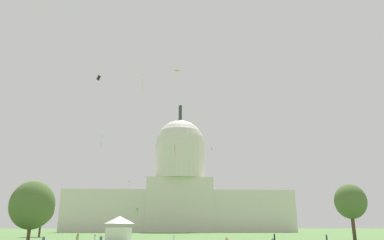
# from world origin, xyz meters

# --- Properties ---
(capitol_building) EXTENTS (117.54, 26.38, 68.08)m
(capitol_building) POSITION_xyz_m (2.29, 165.52, 21.52)
(capitol_building) COLOR beige
(capitol_building) RESTS_ON ground_plane
(event_tent) EXTENTS (5.74, 5.65, 5.42)m
(event_tent) POSITION_xyz_m (-14.19, 58.75, 2.68)
(event_tent) COLOR white
(event_tent) RESTS_ON ground_plane
(tree_west_far) EXTENTS (7.88, 7.30, 12.71)m
(tree_west_far) POSITION_xyz_m (-41.22, 86.51, 8.18)
(tree_west_far) COLOR brown
(tree_west_far) RESTS_ON ground_plane
(tree_west_near) EXTENTS (8.83, 7.36, 11.46)m
(tree_west_near) POSITION_xyz_m (-28.28, 42.08, 6.98)
(tree_west_near) COLOR brown
(tree_west_near) RESTS_ON ground_plane
(tree_east_near) EXTENTS (8.44, 8.18, 12.72)m
(tree_east_near) POSITION_xyz_m (39.45, 55.31, 8.68)
(tree_east_near) COLOR #4C3823
(tree_east_near) RESTS_ON ground_plane
(person_white_edge_west) EXTENTS (0.52, 0.52, 1.62)m
(person_white_edge_west) POSITION_xyz_m (-16.80, 44.73, 0.74)
(person_white_edge_west) COLOR silver
(person_white_edge_west) RESTS_ON ground_plane
(person_navy_back_right) EXTENTS (0.45, 0.45, 1.63)m
(person_navy_back_right) POSITION_xyz_m (29.05, 46.10, 0.76)
(person_navy_back_right) COLOR navy
(person_navy_back_right) RESTS_ON ground_plane
(person_olive_front_center) EXTENTS (0.56, 0.56, 1.69)m
(person_olive_front_center) POSITION_xyz_m (-23.08, 57.66, 0.77)
(person_olive_front_center) COLOR olive
(person_olive_front_center) RESTS_ON ground_plane
(person_black_back_left) EXTENTS (0.42, 0.42, 1.67)m
(person_black_back_left) POSITION_xyz_m (20.70, 54.41, 0.78)
(person_black_back_left) COLOR black
(person_black_back_left) RESTS_ON ground_plane
(person_white_lawn_far_left) EXTENTS (0.47, 0.47, 1.60)m
(person_white_lawn_far_left) POSITION_xyz_m (-1.77, 42.80, 0.74)
(person_white_lawn_far_left) COLOR silver
(person_white_lawn_far_left) RESTS_ON ground_plane
(kite_pink_high) EXTENTS (0.62, 0.53, 4.25)m
(kite_pink_high) POSITION_xyz_m (15.71, 131.12, 35.86)
(kite_pink_high) COLOR pink
(kite_green_low) EXTENTS (0.78, 0.78, 2.75)m
(kite_green_low) POSITION_xyz_m (-14.33, 106.54, 8.82)
(kite_green_low) COLOR green
(kite_black_high) EXTENTS (0.95, 0.67, 1.21)m
(kite_black_high) POSITION_xyz_m (-19.64, 50.53, 36.31)
(kite_black_high) COLOR black
(kite_gold_high) EXTENTS (1.84, 1.09, 0.37)m
(kite_gold_high) POSITION_xyz_m (-1.08, 81.86, 51.65)
(kite_gold_high) COLOR gold
(kite_turquoise_high) EXTENTS (1.04, 1.51, 4.02)m
(kite_turquoise_high) POSITION_xyz_m (-29.90, 110.90, 36.10)
(kite_turquoise_high) COLOR teal
(kite_red_mid) EXTENTS (1.34, 1.11, 2.35)m
(kite_red_mid) POSITION_xyz_m (-21.74, 141.12, 22.52)
(kite_red_mid) COLOR red
(kite_magenta_mid) EXTENTS (0.42, 1.31, 3.11)m
(kite_magenta_mid) POSITION_xyz_m (-1.66, 53.56, 20.45)
(kite_magenta_mid) COLOR #D1339E
(kite_yellow_high) EXTENTS (1.17, 1.01, 3.73)m
(kite_yellow_high) POSITION_xyz_m (-9.31, 47.60, 35.42)
(kite_yellow_high) COLOR yellow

